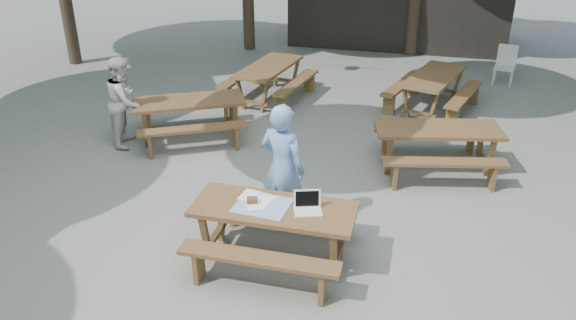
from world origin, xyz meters
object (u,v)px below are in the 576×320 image
Objects in this scene: main_picnic_table at (274,232)px; woman at (283,168)px; second_person at (125,101)px; plastic_chair at (503,73)px; picnic_table_nw at (190,118)px.

woman reaches higher than main_picnic_table.
woman is at bearing -134.16° from second_person.
second_person reaches higher than plastic_chair.
second_person is at bearing 142.16° from main_picnic_table.
plastic_chair is (3.46, 7.15, -0.64)m from woman.
plastic_chair is at bearing 66.89° from main_picnic_table.
woman reaches higher than picnic_table_nw.
picnic_table_nw is (-2.50, 3.21, 0.00)m from main_picnic_table.
main_picnic_table is 8.60m from plastic_chair.
plastic_chair is (5.88, 4.70, -0.13)m from picnic_table_nw.
picnic_table_nw is 7.53m from plastic_chair.
main_picnic_table and picnic_table_nw have the same top height.
second_person is (-1.00, -0.49, 0.42)m from picnic_table_nw.
woman is at bearing -104.25° from plastic_chair.
plastic_chair is (3.37, 7.90, -0.13)m from main_picnic_table.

